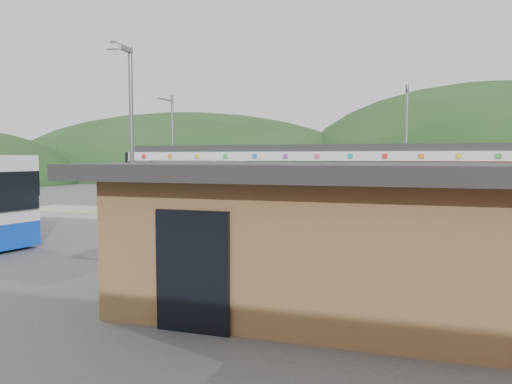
% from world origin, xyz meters
% --- Properties ---
extents(ground, '(120.00, 120.00, 0.00)m').
position_xyz_m(ground, '(0.00, 0.00, 0.00)').
color(ground, '#4C4C4F').
rests_on(ground, ground).
extents(hills, '(146.00, 149.00, 26.00)m').
position_xyz_m(hills, '(6.19, 5.29, 0.00)').
color(hills, '#1E3D19').
rests_on(hills, ground).
extents(platform, '(26.00, 3.20, 0.30)m').
position_xyz_m(platform, '(0.00, 3.30, 0.15)').
color(platform, '#9E9E99').
rests_on(platform, ground).
extents(yellow_line, '(26.00, 0.10, 0.01)m').
position_xyz_m(yellow_line, '(0.00, 2.00, 0.30)').
color(yellow_line, yellow).
rests_on(yellow_line, platform).
extents(train, '(20.44, 3.01, 3.74)m').
position_xyz_m(train, '(2.41, 6.00, 2.06)').
color(train, black).
rests_on(train, ground).
extents(catenary_mast_west, '(0.18, 1.80, 7.00)m').
position_xyz_m(catenary_mast_west, '(-7.00, 8.56, 3.65)').
color(catenary_mast_west, slate).
rests_on(catenary_mast_west, ground).
extents(catenary_mast_east, '(0.18, 1.80, 7.00)m').
position_xyz_m(catenary_mast_east, '(7.00, 8.56, 3.65)').
color(catenary_mast_east, slate).
rests_on(catenary_mast_east, ground).
extents(station_shelter, '(9.20, 6.20, 3.00)m').
position_xyz_m(station_shelter, '(6.00, -9.01, 1.55)').
color(station_shelter, brown).
rests_on(station_shelter, ground).
extents(lamp_post, '(0.37, 1.08, 6.11)m').
position_xyz_m(lamp_post, '(0.22, -7.57, 3.64)').
color(lamp_post, slate).
rests_on(lamp_post, ground).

